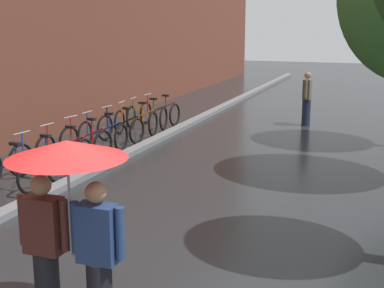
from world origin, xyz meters
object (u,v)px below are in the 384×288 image
Objects in this scene: parked_bicycle_1 at (40,162)px; parked_bicycle_8 at (160,113)px; pedestrian_walking_midground at (307,98)px; parked_bicycle_2 at (64,151)px; parked_bicycle_0 at (9,171)px; parked_bicycle_3 at (86,141)px; parked_bicycle_5 at (121,128)px; parked_bicycle_4 at (103,135)px; parked_bicycle_6 at (136,122)px; couple_under_umbrella at (69,202)px; parked_bicycle_7 at (147,117)px.

parked_bicycle_1 and parked_bicycle_8 have the same top height.
parked_bicycle_1 is 0.70× the size of pedestrian_walking_midground.
parked_bicycle_2 is at bearing 93.23° from parked_bicycle_1.
parked_bicycle_3 is at bearing 90.50° from parked_bicycle_0.
pedestrian_walking_midground reaches higher than parked_bicycle_5.
parked_bicycle_4 is 0.96× the size of parked_bicycle_6.
parked_bicycle_1 and parked_bicycle_4 have the same top height.
parked_bicycle_3 and parked_bicycle_4 have the same top height.
parked_bicycle_5 is (0.01, 0.94, 0.00)m from parked_bicycle_4.
parked_bicycle_3 is at bearing -89.93° from parked_bicycle_8.
parked_bicycle_8 is (-0.02, 3.61, 0.00)m from parked_bicycle_4.
parked_bicycle_4 is 0.97× the size of parked_bicycle_8.
parked_bicycle_5 is at bearing -89.32° from parked_bicycle_8.
parked_bicycle_3 is at bearing -91.36° from parked_bicycle_4.
parked_bicycle_6 is at bearing 90.50° from parked_bicycle_4.
parked_bicycle_8 is at bearing 90.68° from parked_bicycle_5.
parked_bicycle_5 is (-0.05, 2.72, 0.00)m from parked_bicycle_2.
parked_bicycle_2 is 1.00× the size of parked_bicycle_6.
couple_under_umbrella is at bearing -44.10° from parked_bicycle_0.
parked_bicycle_1 is at bearing -88.81° from parked_bicycle_8.
parked_bicycle_5 is 1.03× the size of parked_bicycle_8.
parked_bicycle_6 is at bearing 90.24° from parked_bicycle_0.
parked_bicycle_6 is (-0.07, 3.70, 0.00)m from parked_bicycle_2.
couple_under_umbrella is (3.73, -8.12, 1.00)m from parked_bicycle_5.
parked_bicycle_1 is at bearing -88.47° from parked_bicycle_6.
parked_bicycle_4 is at bearing -88.56° from parked_bicycle_7.
parked_bicycle_1 is at bearing -88.16° from parked_bicycle_7.
parked_bicycle_4 is 8.16m from couple_under_umbrella.
couple_under_umbrella reaches higher than parked_bicycle_0.
parked_bicycle_8 is at bearing 90.24° from parked_bicycle_6.
parked_bicycle_0 and parked_bicycle_5 have the same top height.
parked_bicycle_7 is (-0.05, 0.85, 0.00)m from parked_bicycle_6.
parked_bicycle_7 is at bearing 110.96° from couple_under_umbrella.
parked_bicycle_7 is 1.02× the size of parked_bicycle_8.
parked_bicycle_7 is at bearing 91.44° from parked_bicycle_4.
pedestrian_walking_midground is (4.18, 7.79, 0.47)m from parked_bicycle_1.
parked_bicycle_6 is at bearing 91.09° from parked_bicycle_2.
parked_bicycle_2 and parked_bicycle_7 have the same top height.
parked_bicycle_0 is at bearing -89.76° from parked_bicycle_8.
parked_bicycle_5 is at bearing 89.52° from parked_bicycle_4.
parked_bicycle_8 is at bearing -161.74° from pedestrian_walking_midground.
pedestrian_walking_midground reaches higher than parked_bicycle_0.
couple_under_umbrella is (3.63, -4.43, 1.00)m from parked_bicycle_1.
parked_bicycle_3 is at bearing -126.50° from pedestrian_walking_midground.
parked_bicycle_4 is at bearing 90.09° from parked_bicycle_0.
parked_bicycle_4 is (-0.05, 1.79, 0.00)m from parked_bicycle_2.
parked_bicycle_1 and parked_bicycle_2 have the same top height.
parked_bicycle_0 and parked_bicycle_7 have the same top height.
parked_bicycle_6 is at bearing -86.46° from parked_bicycle_7.
parked_bicycle_8 is (-0.08, 5.40, 0.00)m from parked_bicycle_2.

